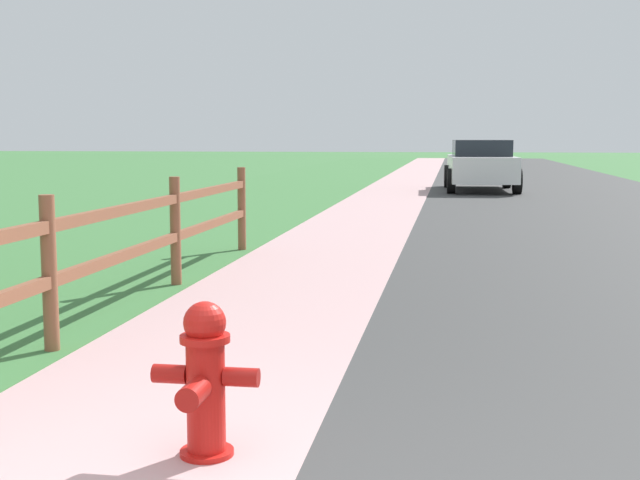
{
  "coord_description": "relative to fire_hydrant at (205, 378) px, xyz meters",
  "views": [
    {
      "loc": [
        0.68,
        -2.7,
        1.54
      ],
      "look_at": [
        -0.64,
        5.61,
        0.51
      ],
      "focal_mm": 47.27,
      "sensor_mm": 36.0,
      "label": 1
    }
  ],
  "objects": [
    {
      "name": "grass_verge",
      "position": [
        -4.02,
        25.92,
        -0.39
      ],
      "size": [
        5.0,
        66.0,
        0.0
      ],
      "primitive_type": "cube",
      "color": "#3E753C",
      "rests_on": "ground"
    },
    {
      "name": "curb_concrete",
      "position": [
        -2.52,
        25.92,
        -0.39
      ],
      "size": [
        6.0,
        66.0,
        0.01
      ],
      "primitive_type": "cube",
      "color": "#C1999A",
      "rests_on": "ground"
    },
    {
      "name": "parked_suv_white",
      "position": [
        1.92,
        21.0,
        0.37
      ],
      "size": [
        2.13,
        4.59,
        1.46
      ],
      "color": "white",
      "rests_on": "ground"
    },
    {
      "name": "road_asphalt",
      "position": [
        3.98,
        25.92,
        -0.39
      ],
      "size": [
        7.0,
        66.0,
        0.01
      ],
      "primitive_type": "cube",
      "color": "#3B3B3B",
      "rests_on": "ground"
    },
    {
      "name": "fire_hydrant",
      "position": [
        0.0,
        0.0,
        0.0
      ],
      "size": [
        0.52,
        0.43,
        0.76
      ],
      "color": "red",
      "rests_on": "ground"
    },
    {
      "name": "ground_plane",
      "position": [
        0.48,
        23.92,
        -0.39
      ],
      "size": [
        120.0,
        120.0,
        0.0
      ],
      "primitive_type": "plane",
      "color": "#3E753C"
    },
    {
      "name": "rail_fence",
      "position": [
        -1.69,
        3.17,
        0.27
      ],
      "size": [
        0.11,
        8.42,
        1.13
      ],
      "color": "brown",
      "rests_on": "ground"
    }
  ]
}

